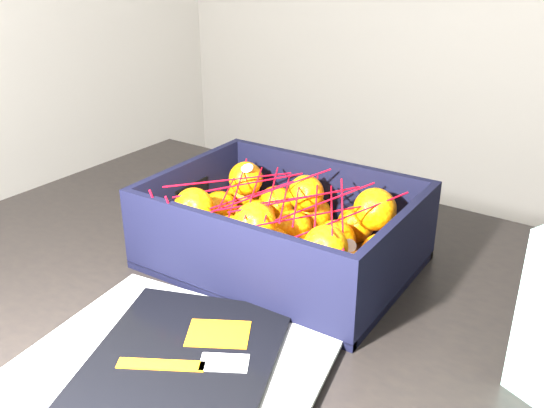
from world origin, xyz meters
The scene contains 5 objects.
table centered at (-0.01, -0.19, 0.65)m, with size 1.22×0.83×0.75m.
magazine_stack centered at (0.00, -0.42, 0.76)m, with size 0.39×0.33×0.02m.
produce_crate centered at (-0.04, -0.14, 0.79)m, with size 0.38×0.28×0.13m.
clementine_heap centered at (-0.03, -0.14, 0.80)m, with size 0.36×0.26×0.11m.
mesh_net centered at (-0.04, -0.14, 0.86)m, with size 0.31×0.25×0.09m.
Camera 1 is at (0.39, -0.83, 1.21)m, focal length 39.89 mm.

